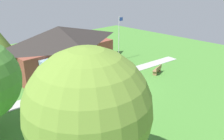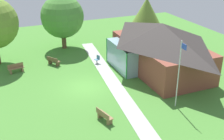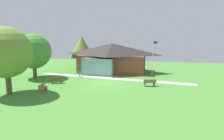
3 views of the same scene
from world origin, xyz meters
TOP-DOWN VIEW (x-y plane):
  - ground_plane at (0.00, 0.00)m, footprint 44.00×44.00m
  - pavilion at (-0.95, 7.72)m, footprint 11.50×7.36m
  - footpath at (0.00, 2.48)m, footprint 22.27×3.83m
  - flagpole at (5.64, 5.35)m, footprint 0.64×0.08m
  - bench_front_left at (-5.66, -5.21)m, footprint 0.68×1.55m
  - bench_mid_right at (5.38, -0.46)m, footprint 1.56×0.80m
  - bench_mid_left at (-6.08, -1.50)m, footprint 1.50×1.18m
  - patio_chair_west at (-4.70, 2.76)m, footprint 0.58×0.58m
  - tree_lawn_corner at (-8.56, -6.67)m, footprint 5.10×5.10m
  - tree_west_hedge at (-10.63, 0.81)m, footprint 4.87×4.87m
  - tree_behind_pavilion_left at (-6.88, 9.52)m, footprint 4.30×4.30m

SIDE VIEW (x-z plane):
  - ground_plane at x=0.00m, z-range 0.00..0.00m
  - footpath at x=0.00m, z-range 0.00..0.03m
  - bench_front_left at x=-5.66m, z-range -0.02..0.82m
  - bench_mid_right at x=5.38m, z-range -0.02..0.82m
  - bench_mid_left at x=-6.08m, z-range -0.02..0.82m
  - patio_chair_west at x=-4.70m, z-range -0.01..0.85m
  - pavilion at x=-0.95m, z-range 0.09..4.74m
  - flagpole at x=5.64m, z-range 0.28..5.56m
  - tree_west_hedge at x=-10.63m, z-range 0.66..6.86m
  - tree_behind_pavilion_left at x=-6.88m, z-range 1.00..6.89m
  - tree_lawn_corner at x=-8.56m, z-range 0.85..7.69m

